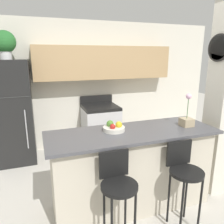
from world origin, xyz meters
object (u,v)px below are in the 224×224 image
object	(u,v)px
stove_range	(101,127)
bar_stool_left	(118,186)
orchid_vase	(187,119)
fruit_bowl	(114,128)
refrigerator	(13,113)
potted_plant_on_fridge	(4,43)
bar_stool_right	(184,173)

from	to	relation	value
stove_range	bar_stool_left	xyz separation A→B (m)	(-0.51, -2.33, 0.19)
bar_stool_left	orchid_vase	xyz separation A→B (m)	(1.11, 0.46, 0.45)
stove_range	orchid_vase	distance (m)	2.07
fruit_bowl	refrigerator	bearing A→B (deg)	125.91
stove_range	fruit_bowl	xyz separation A→B (m)	(-0.34, -1.74, 0.59)
fruit_bowl	stove_range	bearing A→B (deg)	78.88
refrigerator	fruit_bowl	distance (m)	2.15
stove_range	potted_plant_on_fridge	bearing A→B (deg)	-179.91
potted_plant_on_fridge	bar_stool_left	bearing A→B (deg)	-64.96
refrigerator	stove_range	world-z (taller)	refrigerator
fruit_bowl	bar_stool_left	bearing A→B (deg)	-106.19
potted_plant_on_fridge	bar_stool_right	bearing A→B (deg)	-51.47
refrigerator	bar_stool_left	bearing A→B (deg)	-64.96
refrigerator	orchid_vase	size ratio (longest dim) A/B	4.32
bar_stool_left	fruit_bowl	xyz separation A→B (m)	(0.17, 0.59, 0.39)
bar_stool_right	bar_stool_left	bearing A→B (deg)	180.00
orchid_vase	fruit_bowl	size ratio (longest dim) A/B	1.62
potted_plant_on_fridge	orchid_vase	size ratio (longest dim) A/B	1.10
stove_range	potted_plant_on_fridge	xyz separation A→B (m)	(-1.60, -0.00, 1.62)
bar_stool_right	orchid_vase	size ratio (longest dim) A/B	2.32
stove_range	bar_stool_left	world-z (taller)	stove_range
bar_stool_left	potted_plant_on_fridge	world-z (taller)	potted_plant_on_fridge
stove_range	potted_plant_on_fridge	world-z (taller)	potted_plant_on_fridge
refrigerator	bar_stool_right	size ratio (longest dim) A/B	1.86
stove_range	bar_stool_right	size ratio (longest dim) A/B	1.10
refrigerator	fruit_bowl	size ratio (longest dim) A/B	6.99
potted_plant_on_fridge	fruit_bowl	xyz separation A→B (m)	(1.26, -1.74, -1.03)
refrigerator	stove_range	bearing A→B (deg)	0.10
bar_stool_left	potted_plant_on_fridge	distance (m)	2.94
refrigerator	fruit_bowl	world-z (taller)	refrigerator
refrigerator	potted_plant_on_fridge	bearing A→B (deg)	118.37
orchid_vase	fruit_bowl	xyz separation A→B (m)	(-0.94, 0.13, -0.06)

